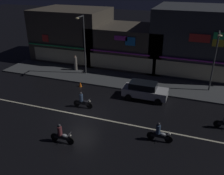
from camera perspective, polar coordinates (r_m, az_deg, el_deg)
ground_plane at (r=21.34m, az=-7.19°, el=-6.49°), size 140.00×140.00×0.00m
lane_divider_stripe at (r=21.33m, az=-7.19°, el=-6.48°), size 26.75×0.16×0.01m
sidewalk_far at (r=28.25m, az=0.43°, el=2.01°), size 28.15×4.66×0.14m
storefront_left_block at (r=36.03m, az=-9.19°, el=12.36°), size 9.71×7.97×6.88m
storefront_center_block at (r=32.79m, az=3.94°, el=9.80°), size 9.94×7.34×5.12m
storefront_right_block at (r=32.24m, az=19.32°, el=10.61°), size 10.20×9.22×7.72m
streetlamp_west at (r=28.54m, az=-6.73°, el=10.89°), size 0.44×1.64×6.91m
streetlamp_mid at (r=25.81m, az=23.01°, el=6.68°), size 0.44×1.64×6.16m
pedestrian_on_sidewalk at (r=30.89m, az=-8.55°, el=5.61°), size 0.40×0.40×1.87m
parked_car_near_kerb at (r=23.82m, az=7.64°, el=-0.64°), size 4.30×1.98×1.67m
motorcycle_following at (r=18.09m, az=-11.80°, el=-10.81°), size 1.90×0.60×1.52m
motorcycle_opposite_lane at (r=22.27m, az=-6.97°, el=-3.18°), size 1.90×0.60×1.52m
motorcycle_trailing_far at (r=18.19m, az=11.02°, el=-10.52°), size 1.90×0.60×1.52m
traffic_cone at (r=26.59m, az=-7.45°, el=0.76°), size 0.36×0.36×0.55m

